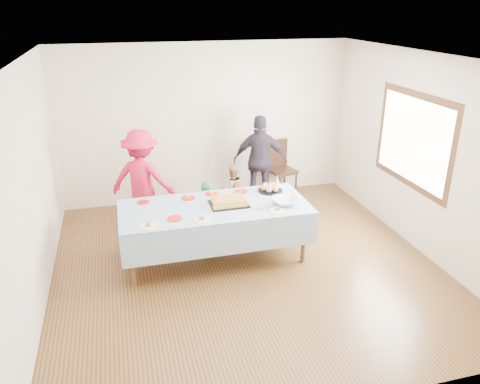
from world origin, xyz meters
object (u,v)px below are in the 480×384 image
object	(u,v)px
party_table	(215,210)
dining_chair	(280,165)
birthday_cake	(229,202)
adult_left	(142,179)

from	to	relation	value
party_table	dining_chair	distance (m)	2.57
birthday_cake	adult_left	size ratio (longest dim) A/B	0.33
party_table	birthday_cake	world-z (taller)	birthday_cake
party_table	dining_chair	size ratio (longest dim) A/B	2.51
party_table	adult_left	bearing A→B (deg)	124.08
party_table	birthday_cake	bearing A→B (deg)	-0.75
dining_chair	party_table	bearing A→B (deg)	-143.47
birthday_cake	dining_chair	xyz separation A→B (m)	(1.43, 1.98, -0.27)
dining_chair	adult_left	xyz separation A→B (m)	(-2.48, -0.72, 0.22)
birthday_cake	dining_chair	world-z (taller)	dining_chair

